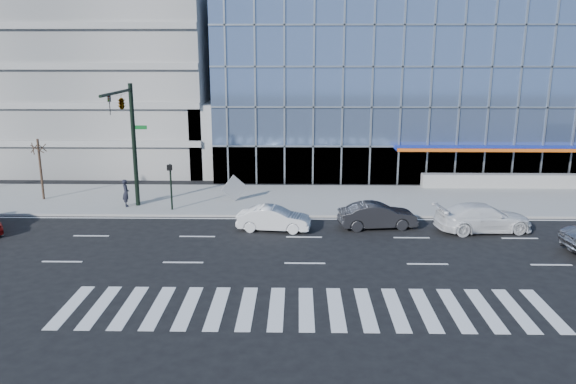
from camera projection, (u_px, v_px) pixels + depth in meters
name	position (u px, v px, depth m)	size (l,w,h in m)	color
ground	(304.00, 237.00, 31.38)	(160.00, 160.00, 0.00)	black
sidewalk	(303.00, 199.00, 39.12)	(120.00, 8.00, 0.15)	gray
theatre_building	(446.00, 79.00, 54.53)	(42.00, 26.00, 15.00)	#667FAA
parking_garage	(97.00, 53.00, 54.51)	(24.00, 24.00, 20.00)	gray
ramp_block	(232.00, 136.00, 48.21)	(6.00, 8.00, 6.00)	gray
traffic_signal	(125.00, 117.00, 34.50)	(1.14, 5.74, 8.00)	black
ped_signal_post	(171.00, 180.00, 35.80)	(0.30, 0.33, 3.00)	black
street_tree_near	(38.00, 147.00, 38.04)	(1.10, 1.10, 4.23)	#332319
white_suv	(483.00, 218.00, 32.27)	(2.24, 5.52, 1.60)	white
white_sedan	(274.00, 219.00, 32.45)	(1.47, 4.22, 1.39)	silver
dark_sedan	(377.00, 216.00, 32.87)	(1.58, 4.52, 1.49)	black
pedestrian	(126.00, 193.00, 36.88)	(0.66, 0.43, 1.82)	black
tilted_panel	(234.00, 188.00, 38.17)	(1.30, 0.06, 1.30)	#A8A8A8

